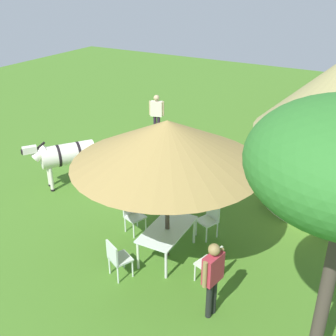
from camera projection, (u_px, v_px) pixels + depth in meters
ground_plane at (168, 177)px, 13.38m from camera, size 36.00×36.00×0.00m
shade_umbrella at (167, 142)px, 8.51m from camera, size 4.07×4.07×3.33m
patio_dining_table at (167, 231)px, 9.47m from camera, size 1.60×0.88×0.74m
patio_chair_near_hut at (210, 217)px, 10.25m from camera, size 0.56×0.57×0.90m
patio_chair_near_lawn at (133, 213)px, 10.43m from camera, size 0.55×0.54×0.90m
patio_chair_east_end at (117, 257)px, 8.84m from camera, size 0.57×0.58×0.90m
patio_chair_west_end at (211, 263)px, 8.67m from camera, size 0.54×0.53×0.90m
guest_beside_umbrella at (213, 274)px, 7.66m from camera, size 0.58×0.29×1.66m
standing_watcher at (157, 112)px, 16.18m from camera, size 0.34×0.58×1.68m
striped_lounge_chair at (179, 154)px, 14.43m from camera, size 0.84×0.58×0.59m
zebra_nearest_camera at (66, 155)px, 12.47m from camera, size 1.94×1.51×1.54m
zebra_by_umbrella at (186, 171)px, 11.67m from camera, size 2.12×1.06×1.47m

